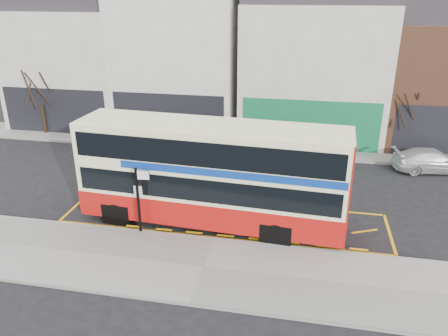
% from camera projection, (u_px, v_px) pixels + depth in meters
% --- Properties ---
extents(ground, '(120.00, 120.00, 0.00)m').
position_uv_depth(ground, '(216.00, 237.00, 17.82)').
color(ground, black).
rests_on(ground, ground).
extents(pavement, '(40.00, 4.00, 0.15)m').
position_uv_depth(pavement, '(203.00, 268.00, 15.71)').
color(pavement, gray).
rests_on(pavement, ground).
extents(kerb, '(40.00, 0.15, 0.15)m').
position_uv_depth(kerb, '(214.00, 240.00, 17.45)').
color(kerb, gray).
rests_on(kerb, ground).
extents(far_pavement, '(50.00, 3.00, 0.15)m').
position_uv_depth(far_pavement, '(252.00, 146.00, 27.77)').
color(far_pavement, gray).
rests_on(far_pavement, ground).
extents(road_markings, '(14.00, 3.40, 0.01)m').
position_uv_depth(road_markings, '(224.00, 218.00, 19.27)').
color(road_markings, '#F7A80D').
rests_on(road_markings, ground).
extents(terrace_far_left, '(8.00, 8.01, 10.80)m').
position_uv_depth(terrace_far_left, '(78.00, 55.00, 31.94)').
color(terrace_far_left, silver).
rests_on(terrace_far_left, ground).
extents(terrace_left, '(8.00, 8.01, 11.80)m').
position_uv_depth(terrace_left, '(183.00, 51.00, 30.34)').
color(terrace_left, white).
rests_on(terrace_left, ground).
extents(terrace_green_shop, '(9.00, 8.01, 11.30)m').
position_uv_depth(terrace_green_shop, '(314.00, 58.00, 28.85)').
color(terrace_green_shop, silver).
rests_on(terrace_green_shop, ground).
extents(double_decker_bus, '(11.19, 3.20, 4.42)m').
position_uv_depth(double_decker_bus, '(212.00, 173.00, 17.99)').
color(double_decker_bus, '#FFFBC2').
rests_on(double_decker_bus, ground).
extents(bus_stop_post, '(0.70, 0.14, 2.81)m').
position_uv_depth(bus_stop_post, '(139.00, 194.00, 17.30)').
color(bus_stop_post, black).
rests_on(bus_stop_post, pavement).
extents(car_silver, '(4.55, 2.66, 1.45)m').
position_uv_depth(car_silver, '(118.00, 138.00, 27.19)').
color(car_silver, '#BBBBC0').
rests_on(car_silver, ground).
extents(car_grey, '(4.24, 1.70, 1.37)m').
position_uv_depth(car_grey, '(230.00, 147.00, 25.74)').
color(car_grey, '#43444B').
rests_on(car_grey, ground).
extents(car_white, '(4.49, 2.42, 1.24)m').
position_uv_depth(car_white, '(433.00, 160.00, 23.98)').
color(car_white, silver).
rests_on(car_white, ground).
extents(street_tree_left, '(2.63, 2.63, 5.67)m').
position_uv_depth(street_tree_left, '(37.00, 78.00, 28.73)').
color(street_tree_left, black).
rests_on(street_tree_left, ground).
extents(street_tree_right, '(2.34, 2.34, 5.06)m').
position_uv_depth(street_tree_right, '(405.00, 99.00, 25.27)').
color(street_tree_right, black).
rests_on(street_tree_right, ground).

